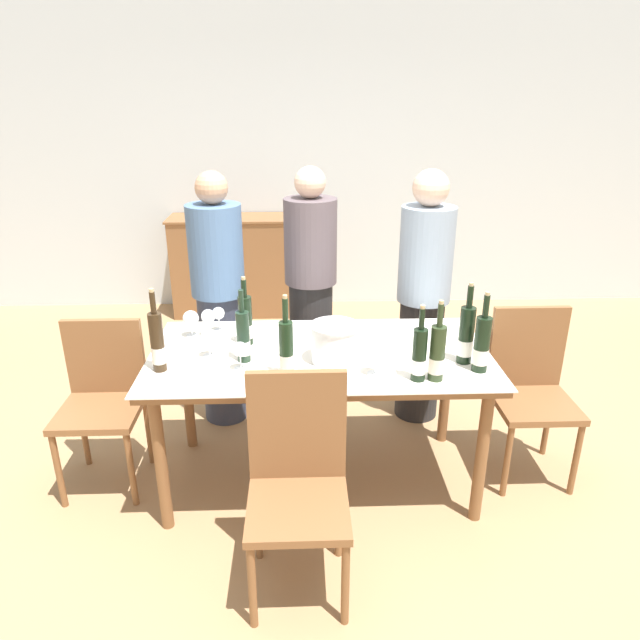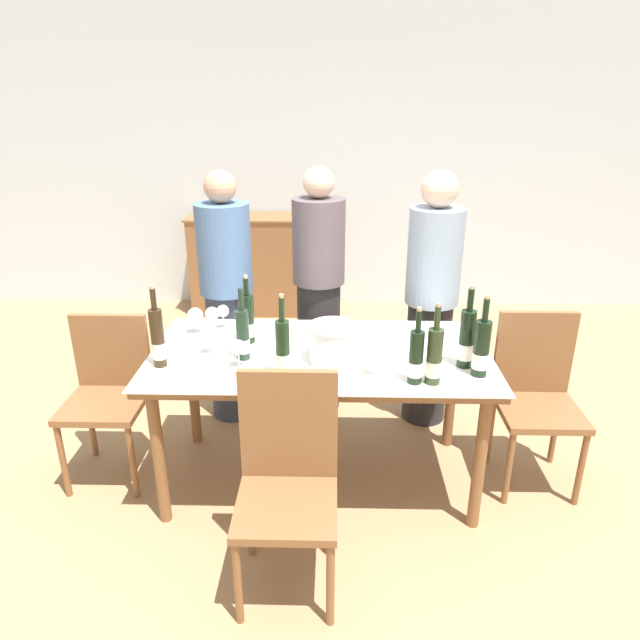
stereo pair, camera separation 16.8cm
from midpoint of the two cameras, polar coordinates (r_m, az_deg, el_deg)
The scene contains 25 objects.
ground_plane at distance 3.34m, azimuth 1.49°, elevation -15.49°, with size 12.00×12.00×0.00m, color #A37F56.
back_wall at distance 5.67m, azimuth 1.67°, elevation 15.41°, with size 8.00×0.10×2.80m.
sideboard_cabinet at distance 5.61m, azimuth -6.04°, elevation 5.58°, with size 1.17×0.46×0.95m.
dining_table at distance 2.97m, azimuth 1.62°, elevation -4.63°, with size 1.74×0.90×0.78m.
ice_bucket at distance 2.81m, azimuth 3.03°, elevation -2.23°, with size 0.24×0.24×0.19m.
wine_bottle_0 at distance 2.84m, azimuth -6.06°, elevation -1.56°, with size 0.07×0.07×0.37m.
wine_bottle_1 at distance 2.64m, azimuth -1.94°, elevation -2.99°, with size 0.07×0.07×0.41m.
wine_bottle_2 at distance 2.64m, azimuth 11.38°, elevation -3.80°, with size 0.07×0.07×0.37m.
wine_bottle_3 at distance 2.83m, azimuth -14.29°, elevation -1.87°, with size 0.07×0.07×0.41m.
wine_bottle_4 at distance 3.03m, azimuth -5.69°, elevation 0.01°, with size 0.07×0.07×0.37m.
wine_bottle_5 at distance 2.65m, azimuth 13.13°, elevation -3.67°, with size 0.07×0.07×0.39m.
wine_bottle_6 at distance 2.85m, azimuth 16.08°, elevation -1.92°, with size 0.08×0.08×0.41m.
wine_bottle_7 at distance 2.78m, azimuth 17.51°, elevation -2.84°, with size 0.08×0.08×0.40m.
wine_glass_0 at distance 2.92m, azimuth -9.41°, elevation -1.43°, with size 0.08×0.08×0.15m.
wine_glass_1 at distance 3.17m, azimuth -9.25°, elevation 0.49°, with size 0.08×0.08×0.15m.
wine_glass_2 at distance 3.19m, azimuth -10.91°, elevation 0.37°, with size 0.09×0.09×0.15m.
wine_glass_3 at distance 3.23m, azimuth -8.23°, elevation 0.79°, with size 0.07×0.07×0.14m.
wine_glass_4 at distance 2.76m, azimuth -6.46°, elevation -2.84°, with size 0.07×0.07×0.14m.
wine_glass_5 at distance 2.68m, azimuth 7.03°, elevation -3.41°, with size 0.08×0.08×0.16m.
chair_near_front at distance 2.48m, azimuth -1.26°, elevation -14.93°, with size 0.42×0.42×0.96m.
chair_right_end at distance 3.34m, azimuth 22.15°, elevation -6.37°, with size 0.42×0.42×0.94m.
chair_left_end at distance 3.33m, azimuth -19.04°, elevation -6.24°, with size 0.42×0.42×0.90m.
person_host at distance 3.62m, azimuth -7.95°, elevation 1.91°, with size 0.33×0.33×1.61m.
person_guest_left at distance 3.67m, azimuth 1.17°, elevation 2.47°, with size 0.33×0.33×1.62m.
person_guest_right at distance 3.62m, azimuth 12.36°, elevation 1.73°, with size 0.33×0.33×1.62m.
Camera 2 is at (0.07, -2.66, 2.02)m, focal length 32.00 mm.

